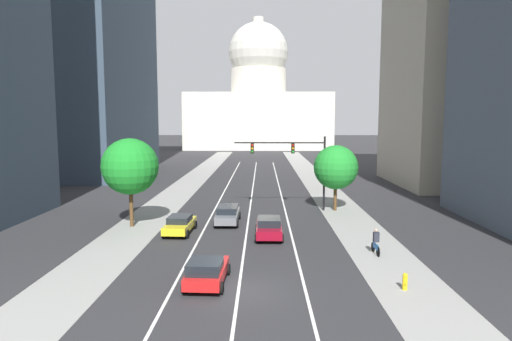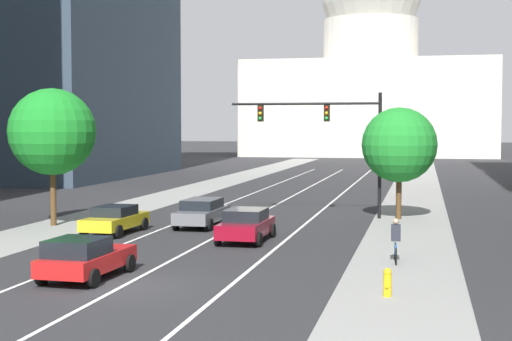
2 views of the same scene
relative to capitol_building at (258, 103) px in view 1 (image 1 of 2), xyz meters
name	(u,v)px [view 1 (image 1 of 2)]	position (x,y,z in m)	size (l,w,h in m)	color
ground_plane	(254,182)	(0.00, -77.81, -14.17)	(400.00, 400.00, 0.00)	#2B2B2D
sidewalk_left	(184,188)	(-9.00, -82.81, -14.16)	(4.19, 130.00, 0.01)	gray
sidewalk_right	(322,188)	(9.00, -82.81, -14.16)	(4.19, 130.00, 0.01)	gray
lane_stripe_left	(219,202)	(-3.45, -92.81, -14.16)	(0.16, 90.00, 0.01)	white
lane_stripe_center	(251,202)	(0.00, -92.81, -14.16)	(0.16, 90.00, 0.01)	white
lane_stripe_right	(283,202)	(3.45, -92.81, -14.16)	(0.16, 90.00, 0.01)	white
office_tower_far_left	(88,1)	(-26.72, -66.37, 13.51)	(15.08, 30.79, 55.29)	#334251
office_tower_far_right	(475,27)	(29.20, -79.20, 6.72)	(20.18, 19.78, 41.71)	#B7AD99
capitol_building	(258,103)	(0.00, 0.00, 0.00)	(43.55, 25.29, 39.91)	beige
car_gray	(228,214)	(-1.73, -102.84, -13.39)	(2.05, 4.80, 1.46)	slate
car_crimson	(269,227)	(1.73, -107.44, -13.39)	(2.10, 4.44, 1.50)	maroon
car_red	(207,271)	(-1.73, -117.19, -13.40)	(2.25, 4.28, 1.49)	red
car_yellow	(180,224)	(-5.18, -106.28, -13.45)	(2.15, 4.57, 1.38)	yellow
traffic_signal_mast	(296,158)	(4.49, -97.29, -9.03)	(8.78, 0.39, 7.20)	black
fire_hydrant	(405,281)	(8.60, -117.75, -13.70)	(0.26, 0.35, 0.91)	yellow
cyclist	(376,242)	(8.63, -111.63, -13.32)	(0.38, 1.70, 1.72)	black
street_tree_mid_left	(130,167)	(-9.55, -104.16, -9.18)	(4.60, 4.60, 7.29)	#51381E
street_tree_near_right	(336,167)	(8.29, -97.35, -9.95)	(4.25, 4.25, 6.36)	#51381E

